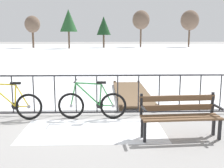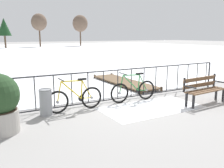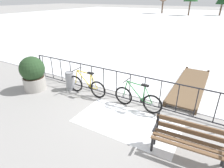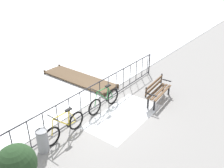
# 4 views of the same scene
# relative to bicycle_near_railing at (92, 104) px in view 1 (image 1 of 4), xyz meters

# --- Properties ---
(ground_plane) EXTENTS (160.00, 160.00, 0.00)m
(ground_plane) POSITION_rel_bicycle_near_railing_xyz_m (-0.43, 0.30, -0.37)
(ground_plane) COLOR gray
(frozen_pond) EXTENTS (80.00, 56.00, 0.03)m
(frozen_pond) POSITION_rel_bicycle_near_railing_xyz_m (-0.43, 28.70, -0.35)
(frozen_pond) COLOR white
(frozen_pond) RESTS_ON ground
(snow_patch) EXTENTS (3.08, 1.60, 0.01)m
(snow_patch) POSITION_rel_bicycle_near_railing_xyz_m (0.05, -0.90, -0.36)
(snow_patch) COLOR white
(snow_patch) RESTS_ON ground
(railing_fence) EXTENTS (9.06, 0.06, 1.07)m
(railing_fence) POSITION_rel_bicycle_near_railing_xyz_m (-0.43, 0.30, 0.19)
(railing_fence) COLOR #232328
(railing_fence) RESTS_ON ground
(bicycle_near_railing) EXTENTS (1.71, 0.52, 0.97)m
(bicycle_near_railing) POSITION_rel_bicycle_near_railing_xyz_m (0.00, 0.00, 0.00)
(bicycle_near_railing) COLOR black
(bicycle_near_railing) RESTS_ON ground
(bicycle_second) EXTENTS (1.71, 0.52, 0.97)m
(bicycle_second) POSITION_rel_bicycle_near_railing_xyz_m (-2.07, -0.04, 0.00)
(bicycle_second) COLOR black
(bicycle_second) RESTS_ON ground
(park_bench) EXTENTS (1.63, 0.58, 0.89)m
(park_bench) POSITION_rel_bicycle_near_railing_xyz_m (1.82, -1.31, 0.14)
(park_bench) COLOR brown
(park_bench) RESTS_ON ground
(wooden_dock) EXTENTS (1.10, 4.07, 0.20)m
(wooden_dock) POSITION_rel_bicycle_near_railing_xyz_m (1.25, 2.59, -0.25)
(wooden_dock) COLOR brown
(wooden_dock) RESTS_ON ground
(tree_far_west) EXTENTS (2.46, 2.46, 5.16)m
(tree_far_west) POSITION_rel_bicycle_near_railing_xyz_m (-11.09, 39.45, 3.40)
(tree_far_west) COLOR brown
(tree_far_west) RESTS_ON ground
(tree_west_mid) EXTENTS (2.32, 2.32, 5.07)m
(tree_west_mid) POSITION_rel_bicycle_near_railing_xyz_m (0.43, 39.76, 3.19)
(tree_west_mid) COLOR brown
(tree_west_mid) RESTS_ON ground
(tree_centre) EXTENTS (3.13, 3.13, 6.33)m
(tree_centre) POSITION_rel_bicycle_near_railing_xyz_m (15.38, 42.07, 4.22)
(tree_centre) COLOR brown
(tree_centre) RESTS_ON ground
(tree_east_mid) EXTENTS (2.65, 2.65, 5.97)m
(tree_east_mid) POSITION_rel_bicycle_near_railing_xyz_m (-4.94, 36.84, 3.89)
(tree_east_mid) COLOR brown
(tree_east_mid) RESTS_ON ground
(tree_far_east) EXTENTS (2.91, 2.91, 6.23)m
(tree_far_east) POSITION_rel_bicycle_near_railing_xyz_m (6.81, 41.54, 4.23)
(tree_far_east) COLOR brown
(tree_far_east) RESTS_ON ground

